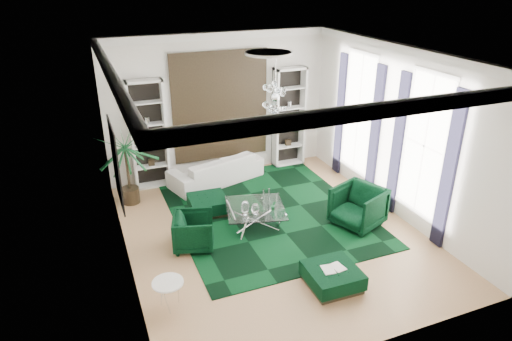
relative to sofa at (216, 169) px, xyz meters
name	(u,v)px	position (x,y,z in m)	size (l,w,h in m)	color
floor	(272,233)	(0.35, -2.91, -0.37)	(6.00, 7.00, 0.02)	tan
ceiling	(275,53)	(0.35, -2.91, 3.45)	(6.00, 7.00, 0.02)	white
wall_back	(220,106)	(0.35, 0.60, 1.54)	(6.00, 0.02, 3.80)	white
wall_front	(379,240)	(0.35, -6.42, 1.54)	(6.00, 0.02, 3.80)	white
wall_left	(118,174)	(-2.66, -2.91, 1.54)	(0.02, 7.00, 3.80)	white
wall_right	(397,132)	(3.36, -2.91, 1.54)	(0.02, 7.00, 3.80)	white
crown_molding	(275,60)	(0.35, -2.91, 3.34)	(6.00, 7.00, 0.18)	white
ceiling_medallion	(268,53)	(0.35, -2.61, 3.41)	(0.90, 0.90, 0.05)	white
tapestry	(220,106)	(0.35, 0.55, 1.54)	(2.50, 0.06, 2.80)	black
shelving_left	(149,135)	(-1.60, 0.40, 1.04)	(0.90, 0.38, 2.80)	white
shelving_right	(289,118)	(2.30, 0.40, 1.04)	(0.90, 0.38, 2.80)	white
painting	(117,164)	(-2.62, -2.31, 1.49)	(0.04, 1.30, 1.60)	black
window_near	(425,146)	(3.34, -3.81, 1.54)	(0.03, 1.10, 2.90)	white
curtain_near_a	(449,172)	(3.30, -4.59, 1.29)	(0.07, 0.30, 3.25)	black
curtain_near_b	(397,145)	(3.30, -3.03, 1.29)	(0.07, 0.30, 3.25)	black
window_far	(359,114)	(3.34, -1.41, 1.54)	(0.03, 1.10, 2.90)	white
curtain_far_a	(375,133)	(3.30, -2.19, 1.29)	(0.07, 0.30, 3.25)	black
curtain_far_b	(340,115)	(3.30, -0.63, 1.29)	(0.07, 0.30, 3.25)	black
rug	(267,212)	(0.60, -2.05, -0.35)	(4.20, 5.00, 0.02)	black
sofa	(216,169)	(0.00, 0.00, 0.00)	(2.50, 0.98, 0.73)	silver
armchair_left	(194,231)	(-1.35, -2.80, 0.00)	(0.78, 0.81, 0.73)	black
armchair_right	(358,207)	(2.23, -3.29, 0.09)	(0.96, 0.99, 0.90)	black
coffee_table	(255,216)	(0.14, -2.45, -0.15)	(1.26, 1.26, 0.43)	white
ottoman_side	(208,205)	(-0.67, -1.51, -0.18)	(0.85, 0.85, 0.38)	black
ottoman_front	(332,277)	(0.63, -4.94, -0.18)	(0.90, 0.90, 0.36)	black
book	(333,268)	(0.63, -4.94, 0.01)	(0.42, 0.28, 0.03)	white
side_table	(169,295)	(-2.20, -4.43, -0.11)	(0.52, 0.52, 0.50)	white
palm	(126,158)	(-2.28, -0.34, 0.79)	(1.45, 1.45, 2.31)	#145428
chandelier	(275,98)	(0.57, -2.44, 2.49)	(0.74, 0.74, 0.67)	white
table_plant	(273,206)	(0.45, -2.71, 0.18)	(0.12, 0.10, 0.23)	#145428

